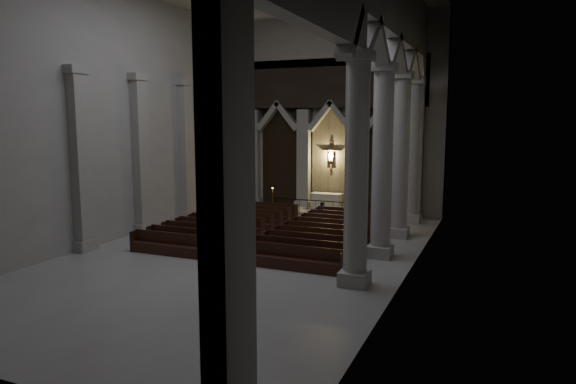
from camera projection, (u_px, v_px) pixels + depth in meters
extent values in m
plane|color=#A29F99|center=(248.00, 252.00, 22.41)|extent=(24.00, 24.00, 0.00)
cube|color=#A4A199|center=(333.00, 116.00, 32.53)|extent=(14.00, 0.10, 12.00)
cube|color=#A4A199|center=(114.00, 114.00, 24.25)|extent=(0.10, 24.00, 12.00)
cube|color=#A4A199|center=(415.00, 113.00, 18.89)|extent=(0.10, 24.00, 12.00)
cube|color=#A6A49B|center=(254.00, 158.00, 34.53)|extent=(0.80, 0.50, 6.40)
cube|color=#A6A49B|center=(254.00, 201.00, 34.94)|extent=(1.05, 0.70, 0.50)
cube|color=#A6A49B|center=(253.00, 126.00, 34.23)|extent=(1.00, 0.65, 0.35)
cube|color=#A6A49B|center=(304.00, 160.00, 33.15)|extent=(0.80, 0.50, 6.40)
cube|color=#A6A49B|center=(303.00, 204.00, 33.57)|extent=(1.05, 0.70, 0.50)
cube|color=#A6A49B|center=(304.00, 126.00, 32.85)|extent=(1.00, 0.65, 0.35)
cube|color=#A6A49B|center=(358.00, 161.00, 31.78)|extent=(0.80, 0.50, 6.40)
cube|color=#A6A49B|center=(357.00, 208.00, 32.19)|extent=(1.05, 0.70, 0.50)
cube|color=#A6A49B|center=(358.00, 126.00, 31.48)|extent=(1.00, 0.65, 0.35)
cube|color=#A6A49B|center=(417.00, 163.00, 30.40)|extent=(0.80, 0.50, 6.40)
cube|color=#A6A49B|center=(415.00, 212.00, 30.81)|extent=(1.05, 0.70, 0.50)
cube|color=#A6A49B|center=(418.00, 127.00, 30.10)|extent=(1.00, 0.65, 0.35)
cube|color=black|center=(280.00, 154.00, 34.12)|extent=(2.60, 0.15, 7.00)
cube|color=#94845F|center=(332.00, 155.00, 32.74)|extent=(2.60, 0.15, 7.00)
cube|color=black|center=(388.00, 157.00, 31.37)|extent=(2.60, 0.15, 7.00)
cube|color=black|center=(331.00, 83.00, 31.79)|extent=(12.00, 0.50, 3.00)
cube|color=#A6A49B|center=(243.00, 138.00, 34.66)|extent=(1.60, 0.50, 9.00)
cube|color=#A6A49B|center=(432.00, 141.00, 29.91)|extent=(1.60, 0.50, 9.00)
cube|color=#A6A49B|center=(332.00, 42.00, 31.44)|extent=(14.00, 0.50, 3.00)
plane|color=#EEB16B|center=(332.00, 155.00, 32.72)|extent=(1.50, 0.00, 1.50)
cube|color=#542C1C|center=(331.00, 155.00, 32.63)|extent=(0.13, 0.08, 1.80)
cube|color=#542C1C|center=(331.00, 150.00, 32.58)|extent=(1.10, 0.08, 0.13)
cube|color=tan|center=(331.00, 156.00, 32.59)|extent=(0.26, 0.10, 0.60)
sphere|color=tan|center=(331.00, 150.00, 32.53)|extent=(0.17, 0.17, 0.17)
cylinder|color=tan|center=(327.00, 150.00, 32.63)|extent=(0.45, 0.08, 0.08)
cylinder|color=tan|center=(335.00, 151.00, 32.43)|extent=(0.45, 0.08, 0.08)
cube|color=#A6A49B|center=(411.00, 218.00, 28.95)|extent=(1.00, 1.00, 0.50)
cylinder|color=#A6A49B|center=(414.00, 152.00, 28.42)|extent=(0.70, 0.70, 7.50)
cube|color=#A6A49B|center=(416.00, 81.00, 27.88)|extent=(0.95, 0.95, 0.35)
cube|color=#A6A49B|center=(398.00, 232.00, 25.29)|extent=(1.00, 1.00, 0.50)
cylinder|color=#A6A49B|center=(400.00, 156.00, 24.77)|extent=(0.70, 0.70, 7.50)
cube|color=#A6A49B|center=(403.00, 75.00, 24.23)|extent=(0.95, 0.95, 0.35)
cube|color=#A6A49B|center=(380.00, 251.00, 21.64)|extent=(1.00, 1.00, 0.50)
cylinder|color=#A6A49B|center=(382.00, 163.00, 21.12)|extent=(0.70, 0.70, 7.50)
cube|color=#A6A49B|center=(385.00, 67.00, 20.58)|extent=(0.95, 0.95, 0.35)
cube|color=#A6A49B|center=(355.00, 278.00, 17.99)|extent=(1.00, 1.00, 0.50)
cylinder|color=#A6A49B|center=(356.00, 172.00, 17.46)|extent=(0.70, 0.70, 7.50)
cube|color=#A6A49B|center=(359.00, 56.00, 16.93)|extent=(0.95, 0.95, 0.35)
cube|color=#A6A49B|center=(419.00, 140.00, 30.07)|extent=(0.55, 1.20, 9.20)
cube|color=#A6A49B|center=(227.00, 184.00, 9.25)|extent=(0.55, 1.20, 9.20)
cube|color=#A6A49B|center=(222.00, 204.00, 33.63)|extent=(0.60, 1.00, 0.50)
cube|color=#A6A49B|center=(221.00, 147.00, 33.11)|extent=(0.50, 0.80, 7.50)
cube|color=#A6A49B|center=(220.00, 86.00, 32.57)|extent=(0.60, 1.00, 0.35)
cube|color=#A6A49B|center=(188.00, 215.00, 29.98)|extent=(0.60, 1.00, 0.50)
cube|color=#A6A49B|center=(186.00, 150.00, 29.46)|extent=(0.50, 0.80, 7.50)
cube|color=#A6A49B|center=(184.00, 82.00, 28.92)|extent=(0.60, 1.00, 0.35)
cube|color=#A6A49B|center=(144.00, 228.00, 26.33)|extent=(0.60, 1.00, 0.50)
cube|color=#A6A49B|center=(141.00, 155.00, 25.80)|extent=(0.50, 0.80, 7.50)
cube|color=#A6A49B|center=(138.00, 77.00, 25.27)|extent=(0.60, 1.00, 0.35)
cube|color=#A6A49B|center=(86.00, 245.00, 22.67)|extent=(0.60, 1.00, 0.50)
cube|color=#A6A49B|center=(81.00, 161.00, 22.15)|extent=(0.50, 0.80, 7.50)
cube|color=#A6A49B|center=(76.00, 70.00, 21.61)|extent=(0.60, 1.00, 0.35)
cube|color=#A6A49B|center=(325.00, 211.00, 32.08)|extent=(8.50, 2.60, 0.15)
cube|color=silver|center=(327.00, 201.00, 32.44)|extent=(1.82, 0.71, 0.96)
cube|color=white|center=(327.00, 194.00, 32.37)|extent=(1.97, 0.79, 0.04)
cube|color=black|center=(316.00, 201.00, 30.37)|extent=(5.26, 0.05, 0.05)
cube|color=black|center=(275.00, 206.00, 31.44)|extent=(0.09, 0.09, 1.05)
cube|color=black|center=(359.00, 212.00, 29.43)|extent=(0.09, 0.09, 1.05)
cylinder|color=black|center=(283.00, 207.00, 31.24)|extent=(0.02, 0.02, 0.97)
cylinder|color=black|center=(291.00, 207.00, 31.04)|extent=(0.02, 0.02, 0.97)
cylinder|color=black|center=(299.00, 208.00, 30.84)|extent=(0.02, 0.02, 0.97)
cylinder|color=black|center=(308.00, 208.00, 30.64)|extent=(0.02, 0.02, 0.97)
cylinder|color=black|center=(316.00, 209.00, 30.44)|extent=(0.02, 0.02, 0.97)
cylinder|color=black|center=(324.00, 210.00, 30.24)|extent=(0.02, 0.02, 0.97)
cylinder|color=black|center=(333.00, 210.00, 30.04)|extent=(0.02, 0.02, 0.97)
cylinder|color=black|center=(341.00, 211.00, 29.84)|extent=(0.02, 0.02, 0.97)
cylinder|color=black|center=(350.00, 211.00, 29.63)|extent=(0.02, 0.02, 0.97)
cylinder|color=olive|center=(273.00, 210.00, 32.62)|extent=(0.25, 0.25, 0.05)
cylinder|color=olive|center=(273.00, 201.00, 32.54)|extent=(0.04, 0.04, 1.21)
cylinder|color=olive|center=(273.00, 192.00, 32.45)|extent=(0.13, 0.13, 0.02)
cylinder|color=#EBE1C6|center=(273.00, 190.00, 32.44)|extent=(0.05, 0.05, 0.21)
sphere|color=#FFA459|center=(273.00, 188.00, 32.42)|extent=(0.05, 0.05, 0.05)
cylinder|color=olive|center=(365.00, 219.00, 29.78)|extent=(0.22, 0.22, 0.04)
cylinder|color=olive|center=(365.00, 210.00, 29.71)|extent=(0.03, 0.03, 1.03)
cylinder|color=olive|center=(365.00, 202.00, 29.63)|extent=(0.11, 0.11, 0.02)
cylinder|color=#EBE1C6|center=(365.00, 200.00, 29.62)|extent=(0.04, 0.04, 0.18)
sphere|color=#FFA459|center=(365.00, 198.00, 29.61)|extent=(0.04, 0.04, 0.04)
cube|color=black|center=(264.00, 215.00, 30.09)|extent=(4.17, 0.40, 0.45)
cube|color=black|center=(265.00, 206.00, 30.20)|extent=(4.17, 0.07, 0.50)
cube|color=black|center=(232.00, 209.00, 30.86)|extent=(0.06, 0.45, 0.89)
cube|color=black|center=(297.00, 213.00, 29.26)|extent=(0.06, 0.45, 0.89)
cube|color=black|center=(353.00, 222.00, 28.03)|extent=(4.17, 0.40, 0.45)
cube|color=black|center=(354.00, 213.00, 28.13)|extent=(4.17, 0.07, 0.50)
cube|color=black|center=(317.00, 215.00, 28.79)|extent=(0.06, 0.45, 0.89)
cube|color=black|center=(391.00, 221.00, 27.20)|extent=(0.06, 0.45, 0.89)
cube|color=black|center=(255.00, 218.00, 29.07)|extent=(4.17, 0.40, 0.45)
cube|color=black|center=(256.00, 209.00, 29.17)|extent=(4.17, 0.07, 0.50)
cube|color=black|center=(223.00, 212.00, 29.83)|extent=(0.06, 0.45, 0.89)
cube|color=black|center=(289.00, 217.00, 28.24)|extent=(0.06, 0.45, 0.89)
cube|color=black|center=(347.00, 226.00, 27.00)|extent=(4.17, 0.40, 0.45)
cube|color=black|center=(348.00, 216.00, 27.11)|extent=(4.17, 0.07, 0.50)
cube|color=black|center=(310.00, 218.00, 27.77)|extent=(0.06, 0.45, 0.89)
cube|color=black|center=(387.00, 225.00, 26.17)|extent=(0.06, 0.45, 0.89)
cube|color=black|center=(246.00, 222.00, 28.04)|extent=(4.17, 0.40, 0.45)
cube|color=black|center=(247.00, 213.00, 28.15)|extent=(4.17, 0.07, 0.50)
cube|color=black|center=(213.00, 215.00, 28.81)|extent=(0.06, 0.45, 0.89)
cube|color=black|center=(281.00, 221.00, 27.21)|extent=(0.06, 0.45, 0.89)
cube|color=black|center=(341.00, 230.00, 25.97)|extent=(4.17, 0.40, 0.45)
cube|color=black|center=(342.00, 220.00, 26.08)|extent=(4.17, 0.07, 0.50)
cube|color=black|center=(302.00, 222.00, 26.74)|extent=(0.06, 0.45, 0.89)
cube|color=black|center=(382.00, 229.00, 25.15)|extent=(0.06, 0.45, 0.89)
cube|color=black|center=(236.00, 226.00, 27.02)|extent=(4.17, 0.40, 0.45)
cube|color=black|center=(238.00, 216.00, 27.12)|extent=(4.17, 0.07, 0.50)
cube|color=black|center=(202.00, 218.00, 27.78)|extent=(0.06, 0.45, 0.89)
cube|color=black|center=(272.00, 224.00, 26.19)|extent=(0.06, 0.45, 0.89)
cube|color=black|center=(334.00, 234.00, 24.95)|extent=(4.17, 0.40, 0.45)
cube|color=black|center=(335.00, 224.00, 25.06)|extent=(4.17, 0.07, 0.50)
cube|color=black|center=(294.00, 226.00, 25.72)|extent=(0.06, 0.45, 0.89)
cube|color=black|center=(376.00, 233.00, 24.12)|extent=(0.06, 0.45, 0.89)
cube|color=black|center=(226.00, 230.00, 25.99)|extent=(4.17, 0.40, 0.45)
cube|color=black|center=(227.00, 220.00, 26.10)|extent=(4.17, 0.07, 0.50)
cube|color=black|center=(191.00, 222.00, 26.76)|extent=(0.06, 0.45, 0.89)
cube|color=black|center=(263.00, 229.00, 25.16)|extent=(0.06, 0.45, 0.89)
cube|color=black|center=(327.00, 239.00, 23.92)|extent=(4.17, 0.40, 0.45)
cube|color=black|center=(328.00, 229.00, 24.03)|extent=(4.17, 0.07, 0.50)
cube|color=black|center=(286.00, 231.00, 24.69)|extent=(0.06, 0.45, 0.89)
cube|color=black|center=(371.00, 238.00, 23.09)|extent=(0.06, 0.45, 0.89)
cube|color=black|center=(214.00, 234.00, 24.96)|extent=(4.17, 0.40, 0.45)
cube|color=black|center=(216.00, 224.00, 25.07)|extent=(4.17, 0.07, 0.50)
cube|color=black|center=(178.00, 226.00, 25.73)|extent=(0.06, 0.45, 0.89)
cube|color=black|center=(252.00, 233.00, 24.13)|extent=(0.06, 0.45, 0.89)
cube|color=black|center=(319.00, 245.00, 22.90)|extent=(4.17, 0.40, 0.45)
cube|color=black|center=(320.00, 233.00, 23.00)|extent=(4.17, 0.07, 0.50)
cube|color=black|center=(276.00, 236.00, 23.66)|extent=(0.06, 0.45, 0.89)
cube|color=black|center=(365.00, 244.00, 22.07)|extent=(0.06, 0.45, 0.89)
cube|color=black|center=(202.00, 239.00, 23.94)|extent=(4.17, 0.40, 0.45)
cube|color=black|center=(204.00, 228.00, 24.04)|extent=(4.17, 0.07, 0.50)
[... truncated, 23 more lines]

